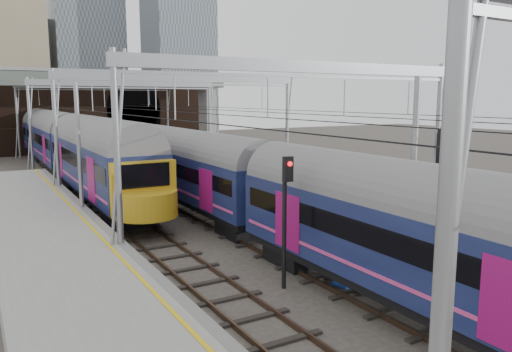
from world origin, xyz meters
TOP-DOWN VIEW (x-y plane):
  - ground at (0.00, 0.00)m, footprint 160.00×160.00m
  - platform_left at (-10.18, 2.50)m, footprint 4.32×55.00m
  - tracks at (0.00, 15.00)m, footprint 14.40×80.00m
  - overhead_line at (0.00, 21.49)m, footprint 16.80×80.00m
  - retaining_wall at (1.40, 51.93)m, footprint 28.00×2.75m
  - overbridge at (0.00, 46.00)m, footprint 28.00×3.00m
  - city_skyline at (2.73, 70.48)m, footprint 37.50×27.50m
  - train_main at (-2.00, 23.06)m, footprint 2.63×60.78m
  - train_second at (-6.00, 47.23)m, footprint 3.06×70.58m
  - signal_near_left at (-3.91, 3.72)m, footprint 0.32×0.45m
  - signal_near_centre at (1.03, 1.82)m, footprint 0.41×0.48m
  - equip_cover_a at (2.10, 2.41)m, footprint 1.03×0.77m
  - equip_cover_b at (-1.83, 3.04)m, footprint 0.98×0.80m
  - equip_cover_c at (1.26, 5.59)m, footprint 0.84×0.60m

SIDE VIEW (x-z plane):
  - ground at x=0.00m, z-range 0.00..0.00m
  - tracks at x=0.00m, z-range -0.09..0.13m
  - equip_cover_c at x=1.26m, z-range 0.00..0.10m
  - equip_cover_b at x=-1.83m, z-range 0.00..0.10m
  - equip_cover_a at x=2.10m, z-range 0.00..0.11m
  - platform_left at x=-10.18m, z-range -0.01..1.11m
  - train_main at x=-2.00m, z-range 0.09..4.67m
  - train_second at x=-6.00m, z-range 0.06..5.23m
  - signal_near_left at x=-3.91m, z-range 0.62..5.08m
  - signal_near_centre at x=1.03m, z-range 0.65..5.95m
  - retaining_wall at x=1.40m, z-range -0.17..8.83m
  - overhead_line at x=0.00m, z-range 2.57..10.57m
  - overbridge at x=0.00m, z-range 2.64..11.89m
  - city_skyline at x=2.73m, z-range -12.91..47.09m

